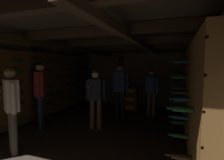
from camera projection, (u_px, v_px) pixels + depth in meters
The scene contains 9 objects.
ground_plane at pixel (103, 129), 4.64m from camera, with size 8.40×8.40×0.00m, color #473D33.
room_shell at pixel (107, 75), 4.78m from camera, with size 4.72×6.52×2.41m.
wine_crate_stack at pixel (131, 98), 6.54m from camera, with size 0.52×0.35×0.90m.
display_bottle at pixel (129, 83), 6.56m from camera, with size 0.08×0.08×0.35m.
person_host_center at pixel (96, 94), 4.59m from camera, with size 0.54×0.36×1.56m.
person_guest_rear_center at pixel (120, 86), 5.52m from camera, with size 0.54×0.33×1.72m.
person_guest_near_left at pixel (11, 102), 3.29m from camera, with size 0.47×0.37×1.65m.
person_guest_far_right at pixel (151, 89), 5.69m from camera, with size 0.47×0.36×1.56m.
person_guest_mid_left at pixel (41, 89), 4.58m from camera, with size 0.42×0.50×1.76m.
Camera 1 is at (1.77, -4.16, 1.68)m, focal length 28.20 mm.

